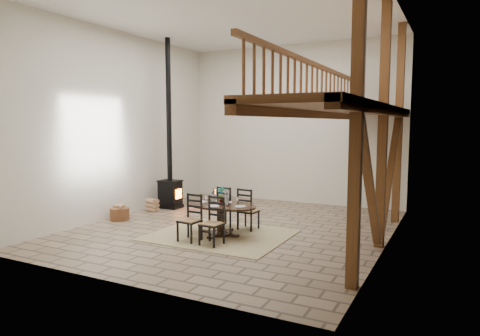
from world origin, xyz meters
The scene contains 7 objects.
ground centered at (0.00, 0.00, 0.00)m, with size 8.00×8.00×0.00m, color #8B735D.
room_shell centered at (1.19, 0.00, 3.01)m, with size 7.02×8.02×5.01m.
rug centered at (0.03, -0.73, 0.01)m, with size 3.00×2.50×0.02m, color tan.
dining_table centered at (0.03, -0.72, 0.42)m, with size 1.81×1.99×1.12m.
wood_stove centered at (-2.89, 1.36, 1.13)m, with size 0.65×0.50×5.00m.
log_basket centered at (-3.10, -0.59, 0.18)m, with size 0.50×0.50×0.41m.
log_stack centered at (-3.03, 0.67, 0.18)m, with size 0.39×0.31×0.36m.
Camera 1 is at (4.74, -8.97, 2.54)m, focal length 32.00 mm.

